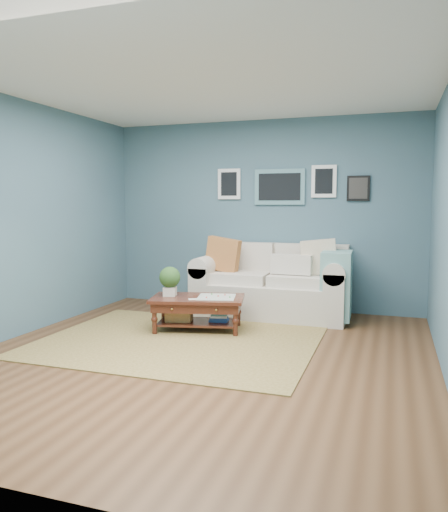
% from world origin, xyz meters
% --- Properties ---
extents(room_shell, '(5.00, 5.02, 2.70)m').
position_xyz_m(room_shell, '(0.01, 0.06, 1.36)').
color(room_shell, brown).
rests_on(room_shell, ground).
extents(area_rug, '(2.97, 2.38, 0.01)m').
position_xyz_m(area_rug, '(-0.42, 0.42, 0.01)').
color(area_rug, brown).
rests_on(area_rug, ground).
extents(loveseat, '(2.09, 0.95, 1.07)m').
position_xyz_m(loveseat, '(0.34, 2.03, 0.44)').
color(loveseat, beige).
rests_on(loveseat, ground).
extents(coffee_table, '(1.20, 0.87, 0.76)m').
position_xyz_m(coffee_table, '(-0.45, 0.93, 0.34)').
color(coffee_table, '#361911').
rests_on(coffee_table, ground).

